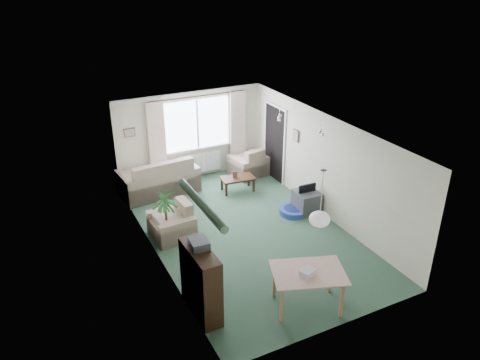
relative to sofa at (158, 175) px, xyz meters
name	(u,v)px	position (x,y,z in m)	size (l,w,h in m)	color
ground	(246,232)	(1.10, -2.75, -0.48)	(6.50, 6.50, 0.00)	#2D4C3A
window	(197,124)	(1.30, 0.48, 1.02)	(1.80, 0.03, 1.30)	white
curtain_rod	(197,96)	(1.30, 0.40, 1.79)	(2.60, 0.03, 0.03)	black
curtain_left	(157,140)	(0.15, 0.38, 0.79)	(0.45, 0.08, 2.00)	beige
curtain_right	(238,127)	(2.45, 0.38, 0.79)	(0.45, 0.08, 2.00)	beige
radiator	(199,163)	(1.30, 0.44, -0.08)	(1.20, 0.10, 0.55)	white
doorway	(275,143)	(3.08, -0.55, 0.52)	(0.03, 0.95, 2.00)	black
pendant_lamp	(320,219)	(1.30, -5.05, 1.00)	(0.36, 0.36, 0.36)	white
tinsel_garland	(201,204)	(-0.82, -5.05, 1.80)	(1.60, 1.60, 0.12)	#196626
bauble_cluster_a	(279,116)	(2.40, -1.85, 1.74)	(0.20, 0.20, 0.20)	silver
bauble_cluster_b	(321,130)	(2.70, -3.05, 1.74)	(0.20, 0.20, 0.20)	silver
wall_picture_back	(130,133)	(-0.50, 0.48, 1.07)	(0.28, 0.03, 0.22)	brown
wall_picture_right	(296,135)	(3.08, -1.55, 1.07)	(0.03, 0.24, 0.30)	brown
sofa	(158,175)	(0.00, 0.00, 0.00)	(1.92, 1.02, 0.96)	tan
armchair_corner	(248,161)	(2.56, -0.02, -0.08)	(0.90, 0.85, 0.80)	tan
armchair_left	(171,221)	(-0.40, -2.17, -0.09)	(0.87, 0.83, 0.78)	beige
coffee_table	(238,184)	(1.84, -0.83, -0.29)	(0.84, 0.47, 0.38)	black
photo_frame	(235,174)	(1.79, -0.79, -0.02)	(0.12, 0.02, 0.16)	brown
bookshelf	(201,282)	(-0.74, -4.68, 0.14)	(0.34, 1.02, 1.24)	black
hifi_box	(199,243)	(-0.71, -4.59, 0.83)	(0.28, 0.35, 0.14)	#3C3D42
houseplant	(166,216)	(-0.55, -2.31, 0.14)	(0.53, 0.53, 1.24)	#1C5328
dining_table	(307,289)	(0.93, -5.35, -0.13)	(1.12, 0.74, 0.70)	tan
gift_box	(308,273)	(0.87, -5.41, 0.28)	(0.25, 0.18, 0.12)	silver
tv_cube	(306,202)	(2.80, -2.56, -0.22)	(0.53, 0.58, 0.53)	#323236
pet_bed	(294,211)	(2.49, -2.49, -0.41)	(0.69, 0.69, 0.14)	#22479E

